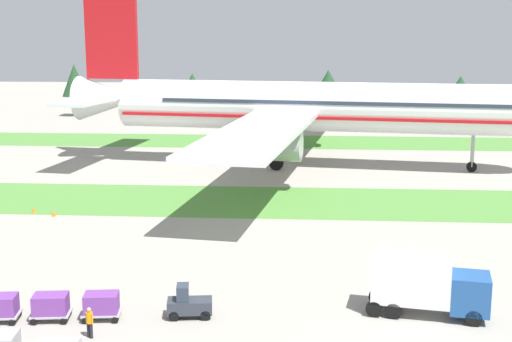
{
  "coord_description": "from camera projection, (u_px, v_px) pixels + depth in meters",
  "views": [
    {
      "loc": [
        7.97,
        -27.66,
        16.45
      ],
      "look_at": [
        3.6,
        34.82,
        4.0
      ],
      "focal_mm": 49.6,
      "sensor_mm": 36.0,
      "label": 1
    }
  ],
  "objects": [
    {
      "name": "grass_strip_near",
      "position": [
        223.0,
        201.0,
        69.62
      ],
      "size": [
        320.0,
        13.12,
        0.01
      ],
      "primitive_type": "cube",
      "color": "#4C8438",
      "rests_on": "ground"
    },
    {
      "name": "grass_strip_far",
      "position": [
        252.0,
        141.0,
        107.04
      ],
      "size": [
        320.0,
        13.12,
        0.01
      ],
      "primitive_type": "cube",
      "color": "#4C8438",
      "rests_on": "ground"
    },
    {
      "name": "ground_crew_marshaller",
      "position": [
        89.0,
        321.0,
        38.38
      ],
      "size": [
        0.49,
        0.36,
        1.74
      ],
      "rotation": [
        0.0,
        0.0,
        2.57
      ],
      "color": "black",
      "rests_on": "ground"
    },
    {
      "name": "cargo_dolly_lead",
      "position": [
        101.0,
        304.0,
        40.89
      ],
      "size": [
        2.37,
        1.77,
        1.55
      ],
      "rotation": [
        0.0,
        0.0,
        -1.44
      ],
      "color": "#A3A3A8",
      "rests_on": "ground"
    },
    {
      "name": "cargo_dolly_second",
      "position": [
        51.0,
        305.0,
        40.73
      ],
      "size": [
        2.37,
        1.77,
        1.55
      ],
      "rotation": [
        0.0,
        0.0,
        -1.44
      ],
      "color": "#A3A3A8",
      "rests_on": "ground"
    },
    {
      "name": "baggage_tug",
      "position": [
        188.0,
        304.0,
        41.19
      ],
      "size": [
        2.74,
        1.62,
        1.97
      ],
      "rotation": [
        0.0,
        0.0,
        -1.44
      ],
      "color": "#2D333D",
      "rests_on": "ground"
    },
    {
      "name": "airliner",
      "position": [
        300.0,
        106.0,
        86.62
      ],
      "size": [
        57.88,
        71.52,
        20.62
      ],
      "rotation": [
        0.0,
        0.0,
        -1.71
      ],
      "color": "silver",
      "rests_on": "ground"
    },
    {
      "name": "catering_truck",
      "position": [
        427.0,
        283.0,
        41.27
      ],
      "size": [
        7.25,
        3.46,
        3.58
      ],
      "rotation": [
        0.0,
        0.0,
        -1.74
      ],
      "color": "#1E4C8E",
      "rests_on": "ground"
    },
    {
      "name": "taxiway_marker_1",
      "position": [
        34.0,
        210.0,
        65.07
      ],
      "size": [
        0.44,
        0.44,
        0.5
      ],
      "primitive_type": "cone",
      "color": "orange",
      "rests_on": "ground"
    },
    {
      "name": "taxiway_marker_3",
      "position": [
        54.0,
        213.0,
        63.79
      ],
      "size": [
        0.44,
        0.44,
        0.54
      ],
      "primitive_type": "cone",
      "color": "orange",
      "rests_on": "ground"
    },
    {
      "name": "distant_tree_line",
      "position": [
        254.0,
        85.0,
        138.53
      ],
      "size": [
        187.3,
        10.39,
        10.16
      ],
      "color": "#4C3823",
      "rests_on": "ground"
    }
  ]
}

